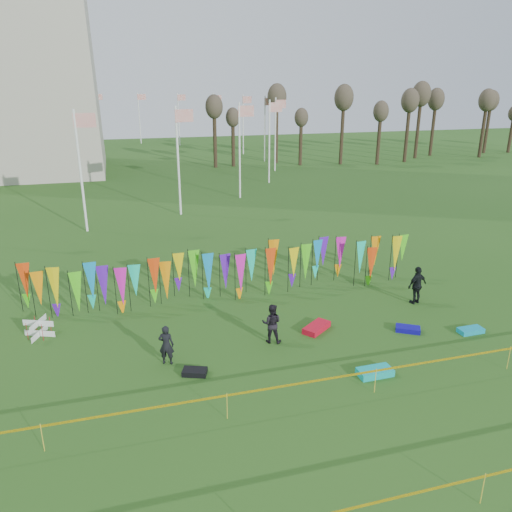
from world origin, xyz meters
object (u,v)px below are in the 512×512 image
object	(u,v)px
person_right	(417,285)
kite_bag_blue	(408,329)
box_kite	(39,328)
kite_bag_black	(195,372)
person_left	(166,345)
kite_bag_red	(317,328)
person_mid	(272,323)
kite_bag_turquoise	(375,372)
kite_bag_teal	(471,330)

from	to	relation	value
person_right	kite_bag_blue	xyz separation A→B (m)	(-1.84, -2.34, -0.79)
box_kite	person_right	distance (m)	16.28
person_right	kite_bag_black	distance (m)	11.19
box_kite	person_right	size ratio (longest dim) A/B	0.41
person_left	kite_bag_blue	size ratio (longest dim) A/B	1.57
kite_bag_black	kite_bag_red	bearing A→B (deg)	19.50
person_mid	person_right	xyz separation A→B (m)	(7.45, 1.64, 0.09)
kite_bag_turquoise	box_kite	bearing A→B (deg)	151.92
kite_bag_turquoise	kite_bag_teal	xyz separation A→B (m)	(5.26, 1.74, -0.02)
person_left	person_right	distance (m)	11.75
kite_bag_black	person_mid	bearing A→B (deg)	24.45
kite_bag_red	person_left	bearing A→B (deg)	-171.67
box_kite	kite_bag_red	size ratio (longest dim) A/B	0.55
person_left	kite_bag_red	distance (m)	6.26
box_kite	kite_bag_red	world-z (taller)	box_kite
kite_bag_turquoise	kite_bag_blue	world-z (taller)	kite_bag_turquoise
kite_bag_red	kite_bag_blue	bearing A→B (deg)	-17.24
box_kite	kite_bag_black	world-z (taller)	box_kite
kite_bag_blue	kite_bag_red	size ratio (longest dim) A/B	0.73
person_left	kite_bag_black	world-z (taller)	person_left
person_right	kite_bag_red	xyz separation A→B (m)	(-5.39, -1.24, -0.77)
box_kite	kite_bag_black	xyz separation A→B (m)	(5.51, -4.40, -0.27)
kite_bag_blue	kite_bag_red	distance (m)	3.71
person_right	kite_bag_turquoise	bearing A→B (deg)	32.30
box_kite	kite_bag_red	bearing A→B (deg)	-13.06
kite_bag_blue	kite_bag_black	xyz separation A→B (m)	(-8.87, -0.79, -0.00)
kite_bag_blue	person_mid	bearing A→B (deg)	172.90
person_left	kite_bag_blue	xyz separation A→B (m)	(9.71, -0.20, -0.65)
kite_bag_blue	kite_bag_teal	xyz separation A→B (m)	(2.39, -0.79, -0.00)
person_right	person_mid	bearing A→B (deg)	-1.23
box_kite	person_left	size ratio (longest dim) A/B	0.48
kite_bag_red	person_right	bearing A→B (deg)	12.97
kite_bag_blue	kite_bag_black	size ratio (longest dim) A/B	1.15
person_mid	kite_bag_red	bearing A→B (deg)	-146.16
person_right	kite_bag_teal	xyz separation A→B (m)	(0.55, -3.13, -0.79)
person_mid	kite_bag_black	world-z (taller)	person_mid
person_mid	box_kite	bearing A→B (deg)	4.43
person_mid	person_right	size ratio (longest dim) A/B	0.89
person_left	kite_bag_red	bearing A→B (deg)	-152.52
person_mid	person_right	world-z (taller)	person_right
kite_bag_red	person_mid	bearing A→B (deg)	-168.97
person_mid	kite_bag_turquoise	bearing A→B (deg)	153.14
person_mid	kite_bag_teal	bearing A→B (deg)	-167.74
box_kite	kite_bag_blue	distance (m)	14.84
kite_bag_red	kite_bag_teal	bearing A→B (deg)	-17.67
box_kite	person_left	bearing A→B (deg)	-36.15
person_mid	kite_bag_turquoise	world-z (taller)	person_mid
person_mid	kite_bag_teal	size ratio (longest dim) A/B	1.56
box_kite	kite_bag_teal	xyz separation A→B (m)	(16.77, -4.41, -0.27)
person_right	kite_bag_blue	distance (m)	3.08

